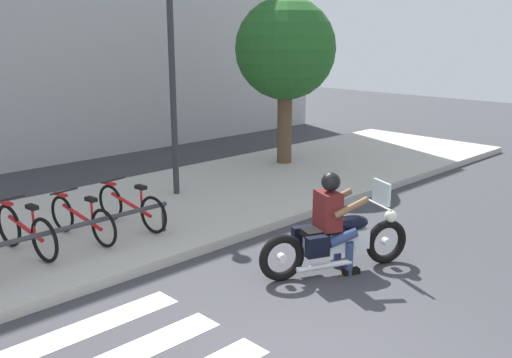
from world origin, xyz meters
TOP-DOWN VIEW (x-y plane):
  - sidewalk at (0.00, 5.38)m, footprint 24.00×4.40m
  - crosswalk_stripe_5 at (-1.42, 2.40)m, footprint 2.80×0.40m
  - motorcycle at (2.13, 1.40)m, footprint 2.17×1.06m
  - rider at (2.06, 1.43)m, footprint 0.75×0.69m
  - bicycle_1 at (-0.85, 4.68)m, footprint 0.48×1.61m
  - bicycle_2 at (0.02, 4.68)m, footprint 0.48×1.67m
  - bicycle_3 at (0.89, 4.68)m, footprint 0.48×1.70m
  - bike_rack at (-0.42, 4.13)m, footprint 3.21×0.07m
  - street_lamp at (2.61, 5.78)m, footprint 0.28×0.28m
  - tree_near_rack at (6.20, 6.18)m, footprint 2.40×2.40m

SIDE VIEW (x-z plane):
  - crosswalk_stripe_5 at x=-1.42m, z-range 0.00..0.01m
  - sidewalk at x=0.00m, z-range 0.00..0.15m
  - motorcycle at x=2.13m, z-range -0.16..1.09m
  - bicycle_2 at x=0.02m, z-range 0.12..0.85m
  - bicycle_3 at x=0.89m, z-range 0.12..0.86m
  - bicycle_1 at x=-0.85m, z-range 0.11..0.90m
  - bike_rack at x=-0.42m, z-range 0.32..0.80m
  - rider at x=2.06m, z-range 0.11..1.56m
  - street_lamp at x=2.61m, z-range 0.45..4.65m
  - tree_near_rack at x=6.20m, z-range 0.82..4.93m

